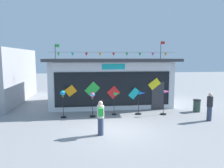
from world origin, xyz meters
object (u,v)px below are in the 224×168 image
at_px(wind_spinner_far_left, 63,97).
at_px(wind_spinner_right, 166,100).
at_px(wind_spinner_center_left, 116,99).
at_px(wind_spinner_center_right, 141,99).
at_px(kite_shop_building, 110,81).
at_px(wind_spinner_left, 92,99).
at_px(person_mid_plaza, 101,117).
at_px(person_near_camera, 210,107).
at_px(trash_bin, 197,106).

bearing_deg(wind_spinner_far_left, wind_spinner_right, -0.35).
height_order(wind_spinner_center_left, wind_spinner_center_right, wind_spinner_center_right).
relative_size(kite_shop_building, wind_spinner_center_left, 6.25).
height_order(wind_spinner_left, wind_spinner_right, wind_spinner_right).
xyz_separation_m(kite_shop_building, person_mid_plaza, (-1.21, -6.97, -0.96)).
bearing_deg(wind_spinner_center_left, person_near_camera, -20.29).
relative_size(wind_spinner_far_left, wind_spinner_right, 1.07).
bearing_deg(wind_spinner_center_right, wind_spinner_right, -9.39).
bearing_deg(person_near_camera, wind_spinner_left, 61.21).
relative_size(kite_shop_building, person_near_camera, 5.56).
height_order(kite_shop_building, wind_spinner_center_left, kite_shop_building).
relative_size(wind_spinner_left, wind_spinner_right, 0.98).
height_order(wind_spinner_center_left, person_mid_plaza, person_mid_plaza).
xyz_separation_m(wind_spinner_center_right, person_near_camera, (3.68, -1.90, -0.14)).
relative_size(wind_spinner_left, trash_bin, 1.85).
bearing_deg(wind_spinner_center_right, person_mid_plaza, -129.70).
relative_size(wind_spinner_center_right, person_near_camera, 0.91).
height_order(wind_spinner_far_left, wind_spinner_right, wind_spinner_far_left).
height_order(wind_spinner_far_left, person_mid_plaza, wind_spinner_far_left).
distance_m(wind_spinner_center_left, wind_spinner_center_right, 1.64).
relative_size(wind_spinner_left, wind_spinner_center_right, 1.03).
height_order(wind_spinner_left, person_mid_plaza, person_mid_plaza).
relative_size(wind_spinner_left, wind_spinner_center_left, 1.06).
bearing_deg(wind_spinner_center_right, wind_spinner_far_left, -177.42).
xyz_separation_m(kite_shop_building, wind_spinner_center_right, (1.67, -3.51, -0.85)).
bearing_deg(trash_bin, wind_spinner_center_left, -178.94).
bearing_deg(trash_bin, person_near_camera, -99.61).
xyz_separation_m(wind_spinner_center_left, trash_bin, (5.67, 0.11, -0.60)).
height_order(wind_spinner_left, trash_bin, wind_spinner_left).
bearing_deg(wind_spinner_left, kite_shop_building, 68.23).
xyz_separation_m(kite_shop_building, person_near_camera, (5.34, -5.40, -0.99)).
height_order(kite_shop_building, wind_spinner_center_right, kite_shop_building).
bearing_deg(wind_spinner_far_left, wind_spinner_center_left, 5.01).
xyz_separation_m(wind_spinner_center_right, person_mid_plaza, (-2.87, -3.46, -0.10)).
height_order(wind_spinner_center_left, trash_bin, wind_spinner_center_left).
distance_m(wind_spinner_far_left, person_near_camera, 8.83).
xyz_separation_m(person_near_camera, trash_bin, (0.35, 2.07, -0.42)).
height_order(wind_spinner_center_right, trash_bin, wind_spinner_center_right).
xyz_separation_m(wind_spinner_center_left, person_mid_plaza, (-1.23, -3.53, -0.15)).
bearing_deg(trash_bin, wind_spinner_left, -176.56).
height_order(wind_spinner_far_left, wind_spinner_center_right, wind_spinner_far_left).
distance_m(wind_spinner_center_right, wind_spinner_right, 1.62).
height_order(wind_spinner_center_right, person_mid_plaza, person_mid_plaza).
height_order(wind_spinner_center_right, person_near_camera, person_near_camera).
relative_size(wind_spinner_far_left, wind_spinner_center_left, 1.15).
bearing_deg(wind_spinner_center_left, person_mid_plaza, -109.27).
xyz_separation_m(wind_spinner_far_left, person_mid_plaza, (2.11, -3.24, -0.39)).
distance_m(wind_spinner_left, wind_spinner_center_right, 3.19).
bearing_deg(kite_shop_building, wind_spinner_center_left, -89.51).
bearing_deg(kite_shop_building, trash_bin, -30.33).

